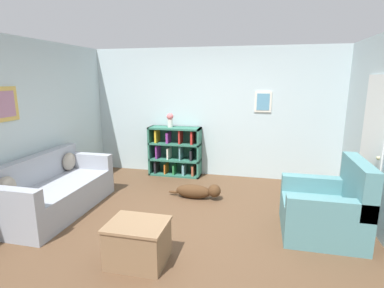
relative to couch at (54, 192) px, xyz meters
The scene contains 9 objects.
ground_plane 2.07m from the couch, ahead, with size 14.00×14.00×0.00m, color brown.
wall_back 3.27m from the couch, 49.04° to the left, with size 5.60×0.13×2.60m.
wall_left 1.12m from the couch, 168.94° to the left, with size 0.13×5.00×2.60m.
couch is the anchor object (origin of this frame).
bookshelf 2.50m from the couch, 58.43° to the left, with size 1.07×0.36×1.02m.
recliner_chair 3.91m from the couch, ahead, with size 0.97×1.00×1.01m.
coffee_table 2.00m from the couch, 28.03° to the right, with size 0.64×0.52×0.47m.
dog 2.26m from the couch, 25.34° to the left, with size 0.92×0.22×0.27m.
vase 2.57m from the couch, 60.12° to the left, with size 0.13×0.13×0.29m.
Camera 1 is at (0.97, -3.80, 2.01)m, focal length 28.00 mm.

